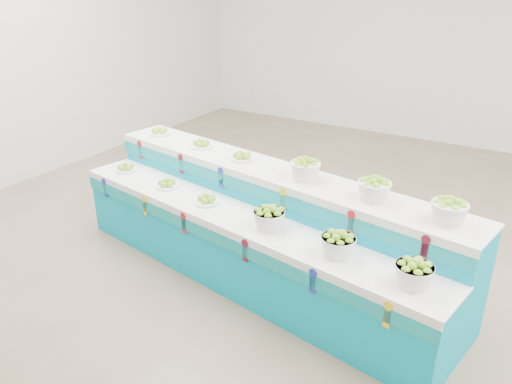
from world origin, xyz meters
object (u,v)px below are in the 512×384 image
display_stand (256,227)px  basket_upper_right (449,210)px  plate_upper_mid (201,143)px  basket_lower_left (269,218)px

display_stand → basket_upper_right: 1.79m
basket_upper_right → plate_upper_mid: bearing=170.3°
plate_upper_mid → basket_upper_right: (2.61, -0.45, 0.05)m
basket_upper_right → basket_lower_left: bearing=-168.8°
plate_upper_mid → basket_upper_right: 2.65m
plate_upper_mid → display_stand: bearing=-23.9°
basket_lower_left → plate_upper_mid: 1.46m
display_stand → plate_upper_mid: (-0.93, 0.41, 0.55)m
basket_lower_left → basket_upper_right: (1.37, 0.27, 0.30)m
basket_lower_left → plate_upper_mid: size_ratio=1.15×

